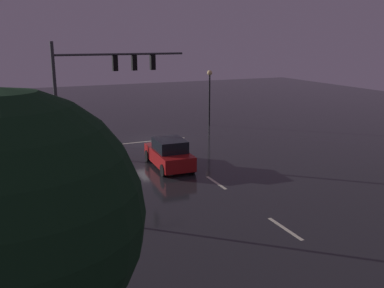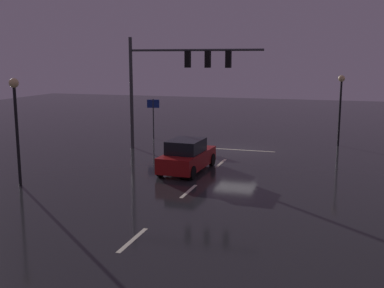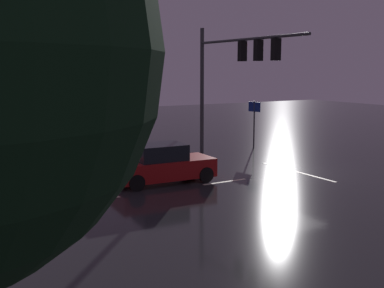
# 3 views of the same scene
# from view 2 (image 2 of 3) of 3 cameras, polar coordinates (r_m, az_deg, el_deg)

# --- Properties ---
(ground_plane) EXTENTS (80.00, 80.00, 0.00)m
(ground_plane) POSITION_cam_2_polar(r_m,az_deg,el_deg) (30.58, 5.30, -0.75)
(ground_plane) COLOR #232326
(traffic_signal_assembly) EXTENTS (8.70, 0.47, 7.16)m
(traffic_signal_assembly) POSITION_cam_2_polar(r_m,az_deg,el_deg) (30.03, -1.95, 8.80)
(traffic_signal_assembly) COLOR #383A3D
(traffic_signal_assembly) RESTS_ON ground_plane
(lane_dash_far) EXTENTS (0.16, 2.20, 0.01)m
(lane_dash_far) POSITION_cam_2_polar(r_m,az_deg,el_deg) (26.76, 3.51, -2.31)
(lane_dash_far) COLOR beige
(lane_dash_far) RESTS_ON ground_plane
(lane_dash_mid) EXTENTS (0.16, 2.20, 0.01)m
(lane_dash_mid) POSITION_cam_2_polar(r_m,az_deg,el_deg) (21.16, -0.40, -5.70)
(lane_dash_mid) COLOR beige
(lane_dash_mid) RESTS_ON ground_plane
(lane_dash_near) EXTENTS (0.16, 2.20, 0.01)m
(lane_dash_near) POSITION_cam_2_polar(r_m,az_deg,el_deg) (15.85, -7.15, -11.38)
(lane_dash_near) COLOR beige
(lane_dash_near) RESTS_ON ground_plane
(stop_bar) EXTENTS (5.00, 0.16, 0.01)m
(stop_bar) POSITION_cam_2_polar(r_m,az_deg,el_deg) (30.73, 5.36, -0.68)
(stop_bar) COLOR beige
(stop_bar) RESTS_ON ground_plane
(car_approaching) EXTENTS (2.08, 4.44, 1.70)m
(car_approaching) POSITION_cam_2_polar(r_m,az_deg,el_deg) (24.68, -0.61, -1.48)
(car_approaching) COLOR maroon
(car_approaching) RESTS_ON ground_plane
(street_lamp_left_kerb) EXTENTS (0.44, 0.44, 4.74)m
(street_lamp_left_kerb) POSITION_cam_2_polar(r_m,az_deg,el_deg) (33.10, 17.48, 5.51)
(street_lamp_left_kerb) COLOR black
(street_lamp_left_kerb) RESTS_ON ground_plane
(street_lamp_right_kerb) EXTENTS (0.44, 0.44, 4.96)m
(street_lamp_right_kerb) POSITION_cam_2_polar(r_m,az_deg,el_deg) (22.91, -20.48, 3.75)
(street_lamp_right_kerb) COLOR black
(street_lamp_right_kerb) RESTS_ON ground_plane
(route_sign) EXTENTS (0.89, 0.26, 2.90)m
(route_sign) POSITION_cam_2_polar(r_m,az_deg,el_deg) (34.90, -4.69, 4.10)
(route_sign) COLOR #383A3D
(route_sign) RESTS_ON ground_plane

